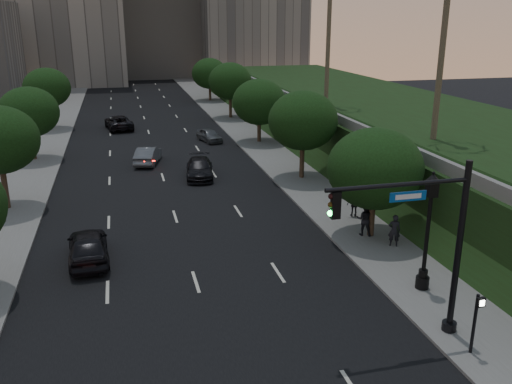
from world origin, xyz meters
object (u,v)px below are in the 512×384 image
object	(u,v)px
pedestrian_a	(394,230)
pedestrian_c	(354,204)
traffic_signal_mast	(433,250)
sedan_far_left	(119,122)
sedan_near_left	(88,246)
sedan_mid_left	(148,155)
street_lamp	(427,237)
sedan_near_right	(200,168)
sedan_far_right	(209,135)
pedestrian_b	(365,219)

from	to	relation	value
pedestrian_a	pedestrian_c	xyz separation A→B (m)	(-0.18, 4.69, -0.10)
traffic_signal_mast	sedan_far_left	distance (m)	46.45
sedan_near_left	pedestrian_a	distance (m)	15.91
sedan_mid_left	pedestrian_c	distance (m)	20.09
street_lamp	sedan_near_right	bearing A→B (deg)	108.75
sedan_far_right	sedan_near_left	bearing A→B (deg)	-127.10
sedan_far_right	street_lamp	bearing A→B (deg)	-97.90
street_lamp	pedestrian_b	world-z (taller)	street_lamp
sedan_mid_left	pedestrian_b	size ratio (longest dim) A/B	2.37
traffic_signal_mast	sedan_near_right	world-z (taller)	traffic_signal_mast
traffic_signal_mast	sedan_far_right	distance (m)	36.65
sedan_far_left	pedestrian_c	size ratio (longest dim) A/B	3.56
pedestrian_c	pedestrian_b	bearing A→B (deg)	89.34
sedan_mid_left	pedestrian_b	distance (m)	22.19
sedan_far_left	sedan_near_right	world-z (taller)	sedan_far_left
pedestrian_c	sedan_near_left	bearing A→B (deg)	21.36
street_lamp	pedestrian_b	bearing A→B (deg)	88.76
sedan_near_left	pedestrian_a	bearing A→B (deg)	168.06
sedan_near_left	pedestrian_c	world-z (taller)	pedestrian_c
sedan_far_left	pedestrian_b	xyz separation A→B (m)	(12.99, -35.24, 0.32)
sedan_far_right	pedestrian_b	bearing A→B (deg)	-95.90
pedestrian_c	sedan_near_right	bearing A→B (deg)	-42.55
traffic_signal_mast	street_lamp	bearing A→B (deg)	60.62
sedan_near_right	pedestrian_a	world-z (taller)	pedestrian_a
sedan_near_left	pedestrian_c	bearing A→B (deg)	-174.88
street_lamp	pedestrian_a	world-z (taller)	street_lamp
sedan_far_left	sedan_far_right	world-z (taller)	sedan_far_left
traffic_signal_mast	sedan_near_left	world-z (taller)	traffic_signal_mast
sedan_near_left	pedestrian_a	size ratio (longest dim) A/B	2.75
sedan_far_left	sedan_far_right	distance (m)	12.21
sedan_near_right	pedestrian_a	size ratio (longest dim) A/B	2.81
sedan_mid_left	sedan_near_right	size ratio (longest dim) A/B	0.91
pedestrian_b	pedestrian_a	bearing A→B (deg)	144.94
traffic_signal_mast	pedestrian_b	size ratio (longest dim) A/B	3.71
sedan_near_left	sedan_mid_left	bearing A→B (deg)	-105.74
sedan_mid_left	pedestrian_c	size ratio (longest dim) A/B	2.87
traffic_signal_mast	sedan_far_left	bearing A→B (deg)	103.66
sedan_far_left	pedestrian_a	xyz separation A→B (m)	(13.87, -37.03, 0.26)
sedan_near_left	sedan_near_right	size ratio (longest dim) A/B	0.98
pedestrian_b	sedan_far_left	bearing A→B (deg)	-40.94
traffic_signal_mast	sedan_far_right	bearing A→B (deg)	93.58
sedan_far_left	sedan_far_right	bearing A→B (deg)	127.09
pedestrian_a	pedestrian_b	xyz separation A→B (m)	(-0.88, 1.79, 0.06)
pedestrian_a	sedan_far_left	bearing A→B (deg)	-44.67
street_lamp	sedan_mid_left	bearing A→B (deg)	112.36
sedan_mid_left	sedan_far_left	xyz separation A→B (m)	(-2.23, 15.84, 0.03)
street_lamp	sedan_near_right	xyz separation A→B (m)	(-7.01, 20.65, -1.92)
pedestrian_b	pedestrian_c	bearing A→B (deg)	-74.59
street_lamp	pedestrian_c	xyz separation A→B (m)	(0.83, 9.33, -1.71)
pedestrian_a	pedestrian_b	size ratio (longest dim) A/B	0.93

